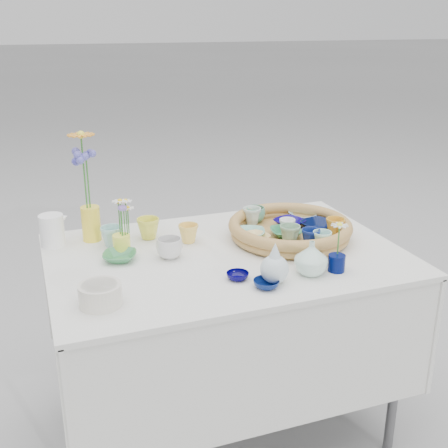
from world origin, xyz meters
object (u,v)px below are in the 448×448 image
object	(u,v)px
display_table	(226,425)
tall_vase_yellow	(91,224)
wicker_tray	(290,229)
bud_vase_seafoam	(311,258)

from	to	relation	value
display_table	tall_vase_yellow	size ratio (longest dim) A/B	9.45
wicker_tray	tall_vase_yellow	size ratio (longest dim) A/B	3.56
display_table	bud_vase_seafoam	distance (m)	0.89
display_table	wicker_tray	size ratio (longest dim) A/B	2.66
tall_vase_yellow	bud_vase_seafoam	bearing A→B (deg)	-41.02
tall_vase_yellow	display_table	bearing A→B (deg)	-34.02
display_table	bud_vase_seafoam	bearing A→B (deg)	-52.21
wicker_tray	tall_vase_yellow	world-z (taller)	tall_vase_yellow
display_table	wicker_tray	world-z (taller)	wicker_tray
display_table	bud_vase_seafoam	size ratio (longest dim) A/B	10.86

